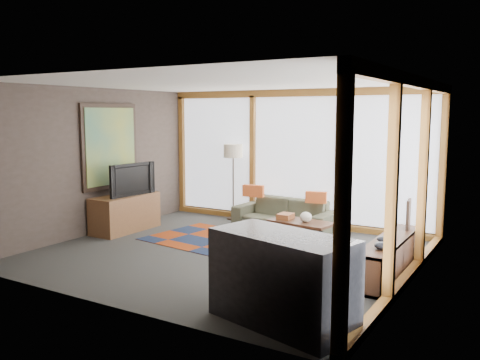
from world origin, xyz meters
The scene contains 17 objects.
ground centered at (0.00, 0.00, 0.00)m, with size 5.50×5.50×0.00m, color #30302D.
room_envelope centered at (0.49, 0.56, 1.54)m, with size 5.52×5.02×2.62m.
rug centered at (-0.46, 0.58, 0.01)m, with size 2.53×1.62×0.01m, color maroon.
sofa centered at (0.04, 1.95, 0.28)m, with size 1.93×0.75×0.56m, color #3E402E.
pillow_left centered at (-0.62, 1.93, 0.68)m, with size 0.41×0.12×0.23m, color #C35323.
pillow_right centered at (0.68, 1.91, 0.67)m, with size 0.37×0.11×0.20m, color #C35323.
floor_lamp centered at (-1.26, 2.25, 0.77)m, with size 0.39×0.39×1.53m, color black, non-canonical shape.
coffee_table centered at (0.69, 1.25, 0.18)m, with size 1.07×0.53×0.36m, color #381E14, non-canonical shape.
book_stack centered at (0.39, 1.27, 0.40)m, with size 0.23×0.28×0.09m, color brown.
vase centered at (0.79, 1.21, 0.44)m, with size 0.20×0.20×0.17m, color beige.
bookshelf centered at (2.43, 0.22, 0.25)m, with size 0.36×1.99×0.50m, color #381E14, non-canonical shape.
bowl_a centered at (2.48, -0.37, 0.54)m, with size 0.19×0.19×0.09m, color black.
bowl_b centered at (2.40, -0.02, 0.54)m, with size 0.16×0.16×0.08m, color black.
shelf_picture centered at (2.49, 0.94, 0.71)m, with size 0.04×0.32×0.43m, color black.
tv_console centered at (-2.42, 0.34, 0.33)m, with size 0.55×1.33×0.66m, color brown.
television centered at (-2.35, 0.39, 0.96)m, with size 1.03×0.14×0.59m, color black.
bar_counter centered at (1.90, -1.93, 0.47)m, with size 1.49×0.69×0.94m, color black.
Camera 1 is at (4.08, -6.44, 2.15)m, focal length 38.00 mm.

